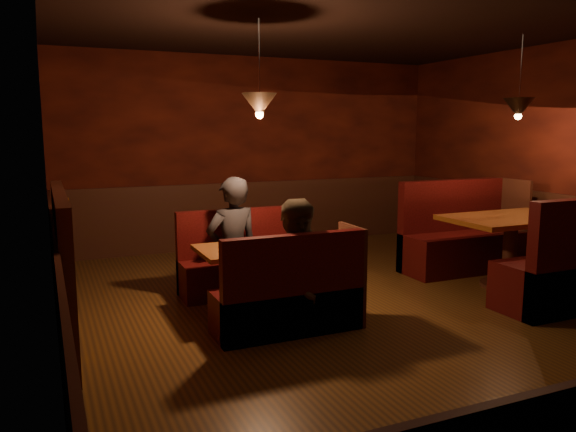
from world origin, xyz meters
name	(u,v)px	position (x,y,z in m)	size (l,w,h in m)	color
room	(352,208)	(-0.28, 0.04, 1.05)	(6.02, 7.02, 2.92)	#422C16
main_table	(262,261)	(-1.07, 0.44, 0.51)	(1.24, 0.75, 0.87)	brown
main_bench_far	(241,266)	(-1.06, 1.14, 0.30)	(1.36, 0.49, 0.93)	black
main_bench_near	(292,301)	(-1.06, -0.26, 0.30)	(1.36, 0.49, 0.93)	black
second_table	(511,235)	(1.85, 0.08, 0.62)	(1.47, 0.94, 0.83)	brown
second_bench_far	(460,242)	(1.89, 0.96, 0.37)	(1.63, 0.61, 1.16)	black
diner_a	(232,222)	(-1.20, 1.01, 0.83)	(0.61, 0.40, 1.67)	black
diner_b	(301,245)	(-0.92, -0.17, 0.78)	(0.75, 0.59, 1.55)	#3E3323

